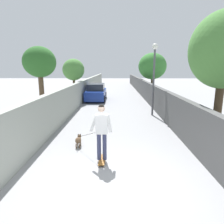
# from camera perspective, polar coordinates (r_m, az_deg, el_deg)

# --- Properties ---
(ground_plane) EXTENTS (80.00, 80.00, 0.00)m
(ground_plane) POSITION_cam_1_polar(r_m,az_deg,el_deg) (19.03, 0.93, 3.36)
(ground_plane) COLOR gray
(wall_left) EXTENTS (48.00, 0.30, 1.86)m
(wall_left) POSITION_cam_1_polar(r_m,az_deg,el_deg) (17.18, -9.03, 5.35)
(wall_left) COLOR #999E93
(wall_left) RESTS_ON ground
(fence_right) EXTENTS (48.00, 0.30, 1.71)m
(fence_right) POSITION_cam_1_polar(r_m,az_deg,el_deg) (17.17, 10.86, 5.03)
(fence_right) COLOR #4C4C4C
(fence_right) RESTS_ON ground
(tree_right_near) EXTENTS (2.54, 2.54, 5.04)m
(tree_right_near) POSITION_cam_1_polar(r_m,az_deg,el_deg) (8.76, 29.15, 14.86)
(tree_right_near) COLOR #473523
(tree_right_near) RESTS_ON ground
(tree_left_mid) EXTENTS (1.95, 1.95, 4.24)m
(tree_left_mid) POSITION_cam_1_polar(r_m,az_deg,el_deg) (13.11, -19.78, 12.86)
(tree_left_mid) COLOR brown
(tree_left_mid) RESTS_ON ground
(tree_left_far) EXTENTS (1.88, 1.88, 3.75)m
(tree_left_far) POSITION_cam_1_polar(r_m,az_deg,el_deg) (18.17, -10.83, 11.57)
(tree_left_far) COLOR #473523
(tree_left_far) RESTS_ON ground
(tree_right_distant) EXTENTS (3.18, 3.18, 4.65)m
(tree_right_distant) POSITION_cam_1_polar(r_m,az_deg,el_deg) (24.15, 11.33, 12.56)
(tree_right_distant) COLOR #473523
(tree_right_distant) RESTS_ON ground
(lamp_post) EXTENTS (0.36, 0.36, 4.42)m
(lamp_post) POSITION_cam_1_polar(r_m,az_deg,el_deg) (12.94, 11.82, 12.24)
(lamp_post) COLOR #4C4C51
(lamp_post) RESTS_ON ground
(skateboard) EXTENTS (0.80, 0.20, 0.08)m
(skateboard) POSITION_cam_1_polar(r_m,az_deg,el_deg) (6.74, -2.85, -13.33)
(skateboard) COLOR brown
(skateboard) RESTS_ON ground
(person_skateboarder) EXTENTS (0.22, 0.71, 1.81)m
(person_skateboarder) POSITION_cam_1_polar(r_m,az_deg,el_deg) (6.35, -2.96, -4.48)
(person_skateboarder) COLOR #333859
(person_skateboarder) RESTS_ON skateboard
(dog) EXTENTS (1.60, 1.11, 1.06)m
(dog) POSITION_cam_1_polar(r_m,az_deg,el_deg) (7.95, -9.45, -7.76)
(dog) COLOR brown
(dog) RESTS_ON ground
(car_near) EXTENTS (4.14, 1.80, 1.54)m
(car_near) POSITION_cam_1_polar(r_m,az_deg,el_deg) (19.04, -4.52, 5.50)
(car_near) COLOR navy
(car_near) RESTS_ON ground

